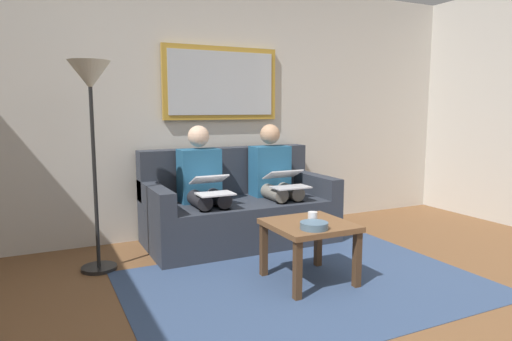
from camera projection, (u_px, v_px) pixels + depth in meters
wall_rear at (218, 108)px, 4.75m from camera, size 6.00×0.12×2.60m
area_rug at (306, 284)px, 3.37m from camera, size 2.60×1.80×0.01m
couch at (237, 209)px, 4.45m from camera, size 1.79×0.90×0.90m
framed_mirror at (221, 83)px, 4.63m from camera, size 1.23×0.05×0.74m
coffee_table at (309, 232)px, 3.38m from camera, size 0.58×0.58×0.45m
cup at (313, 218)px, 3.33m from camera, size 0.07×0.07×0.09m
bowl at (314, 226)px, 3.19m from camera, size 0.20×0.20×0.05m
person_left at (275, 178)px, 4.52m from camera, size 0.38×0.58×1.14m
laptop_silver at (286, 180)px, 4.30m from camera, size 0.35×0.35×0.16m
person_right at (203, 183)px, 4.19m from camera, size 0.38×0.58×1.14m
laptop_white at (212, 186)px, 3.98m from camera, size 0.31×0.36×0.16m
standing_lamp at (91, 99)px, 3.49m from camera, size 0.32×0.32×1.66m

